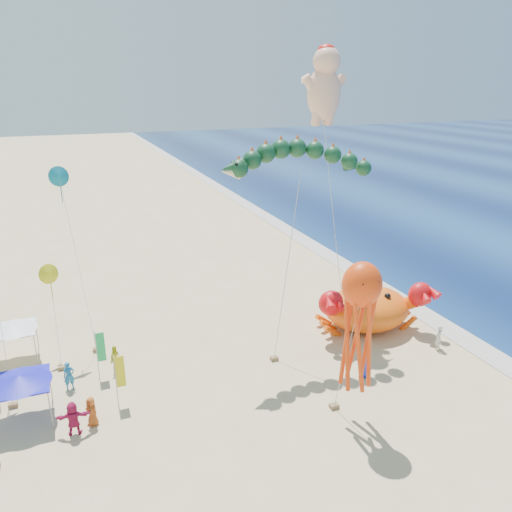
{
  "coord_description": "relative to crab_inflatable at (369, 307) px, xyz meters",
  "views": [
    {
      "loc": [
        -13.23,
        -26.4,
        17.19
      ],
      "look_at": [
        -2.0,
        2.0,
        6.5
      ],
      "focal_mm": 35.0,
      "sensor_mm": 36.0,
      "label": 1
    }
  ],
  "objects": [
    {
      "name": "canopy_white",
      "position": [
        -23.79,
        4.49,
        0.79
      ],
      "size": [
        2.99,
        2.99,
        2.71
      ],
      "color": "gray",
      "rests_on": "ground"
    },
    {
      "name": "canopy_blue",
      "position": [
        -23.07,
        -2.22,
        0.79
      ],
      "size": [
        3.23,
        3.23,
        2.71
      ],
      "color": "gray",
      "rests_on": "ground"
    },
    {
      "name": "foam_strip",
      "position": [
        5.43,
        -1.32,
        -1.64
      ],
      "size": [
        320.0,
        320.0,
        0.0
      ],
      "primitive_type": "plane",
      "color": "silver",
      "rests_on": "ground"
    },
    {
      "name": "crab_inflatable",
      "position": [
        0.0,
        0.0,
        0.0
      ],
      "size": [
        8.53,
        6.13,
        3.74
      ],
      "color": "#FD5C0D",
      "rests_on": "ground"
    },
    {
      "name": "cherub_kite",
      "position": [
        -2.02,
        4.34,
        15.42
      ],
      "size": [
        3.66,
        2.16,
        19.61
      ],
      "color": "#FFBB9B",
      "rests_on": "ground"
    },
    {
      "name": "feather_flags",
      "position": [
        -21.59,
        -1.18,
        0.36
      ],
      "size": [
        7.43,
        3.25,
        3.2
      ],
      "color": "gray",
      "rests_on": "ground"
    },
    {
      "name": "ground",
      "position": [
        -6.57,
        -1.32,
        -1.65
      ],
      "size": [
        320.0,
        320.0,
        0.0
      ],
      "primitive_type": "plane",
      "color": "#D1B784",
      "rests_on": "ground"
    },
    {
      "name": "beachgoers",
      "position": [
        -17.4,
        -2.15,
        -0.77
      ],
      "size": [
        28.78,
        9.5,
        1.88
      ],
      "color": "#2137C1",
      "rests_on": "ground"
    },
    {
      "name": "octopus_kite",
      "position": [
        -6.71,
        -8.69,
        4.48
      ],
      "size": [
        2.04,
        2.25,
        9.0
      ],
      "color": "#EF3E0C",
      "rests_on": "ground"
    },
    {
      "name": "dragon_kite",
      "position": [
        -6.0,
        -0.02,
        10.74
      ],
      "size": [
        10.29,
        3.11,
        13.53
      ],
      "color": "#0E361D",
      "rests_on": "ground"
    },
    {
      "name": "small_kites",
      "position": [
        -22.4,
        2.24,
        5.54
      ],
      "size": [
        6.48,
        12.24,
        12.2
      ],
      "color": "#DF189C",
      "rests_on": "ground"
    }
  ]
}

